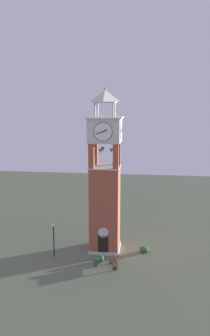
# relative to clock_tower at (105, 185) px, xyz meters

# --- Properties ---
(ground) EXTENTS (80.00, 80.00, 0.00)m
(ground) POSITION_rel_clock_tower_xyz_m (0.00, 0.00, -7.34)
(ground) COLOR #5B664C
(clock_tower) EXTENTS (3.68, 3.68, 17.57)m
(clock_tower) POSITION_rel_clock_tower_xyz_m (0.00, 0.00, 0.00)
(clock_tower) COLOR #9E4C38
(clock_tower) RESTS_ON ground
(park_bench) EXTENTS (0.95, 1.66, 0.95)m
(park_bench) POSITION_rel_clock_tower_xyz_m (1.38, -4.00, -6.85)
(park_bench) COLOR brown
(park_bench) RESTS_ON ground
(lamp_post) EXTENTS (0.36, 0.36, 3.64)m
(lamp_post) POSITION_rel_clock_tower_xyz_m (-5.13, -2.46, -4.79)
(lamp_post) COLOR black
(lamp_post) RESTS_ON ground
(trash_bin) EXTENTS (0.52, 0.52, 0.80)m
(trash_bin) POSITION_rel_clock_tower_xyz_m (-0.34, -4.03, -6.94)
(trash_bin) COLOR #38513D
(trash_bin) RESTS_ON ground
(shrub_near_entry) EXTENTS (0.75, 0.75, 0.70)m
(shrub_near_entry) POSITION_rel_clock_tower_xyz_m (-0.09, -3.10, -6.99)
(shrub_near_entry) COLOR #28562D
(shrub_near_entry) RESTS_ON ground
(shrub_left_of_tower) EXTENTS (1.06, 1.06, 0.61)m
(shrub_left_of_tower) POSITION_rel_clock_tower_xyz_m (4.35, -0.26, -7.03)
(shrub_left_of_tower) COLOR #28562D
(shrub_left_of_tower) RESTS_ON ground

